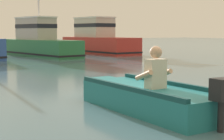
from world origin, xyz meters
name	(u,v)px	position (x,y,z in m)	size (l,w,h in m)	color
ground_plane	(169,100)	(0.00, 0.00, 0.00)	(120.00, 120.00, 0.00)	slate
rowboat_with_person	(148,97)	(-1.00, -0.52, 0.25)	(1.19, 3.71, 1.19)	#1E727A
moored_boat_green	(39,42)	(3.27, 14.89, 0.86)	(2.42, 6.77, 3.95)	#287042
moored_boat_red	(98,40)	(7.49, 15.15, 0.89)	(2.29, 6.51, 2.40)	#B72D28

